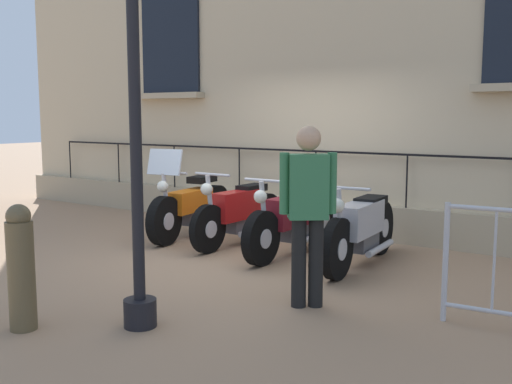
% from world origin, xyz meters
% --- Properties ---
extents(ground_plane, '(60.00, 60.00, 0.00)m').
position_xyz_m(ground_plane, '(0.00, 0.00, 0.00)').
color(ground_plane, '#9E7A5B').
extents(motorcycle_orange, '(2.12, 0.64, 1.33)m').
position_xyz_m(motorcycle_orange, '(-0.54, -1.38, 0.44)').
color(motorcycle_orange, black).
rests_on(motorcycle_orange, ground_plane).
extents(motorcycle_red, '(2.01, 0.57, 1.04)m').
position_xyz_m(motorcycle_red, '(-0.49, -0.48, 0.44)').
color(motorcycle_red, black).
rests_on(motorcycle_red, ground_plane).
extents(motorcycle_maroon, '(2.19, 0.61, 1.04)m').
position_xyz_m(motorcycle_maroon, '(-0.43, 0.44, 0.44)').
color(motorcycle_maroon, black).
rests_on(motorcycle_maroon, ground_plane).
extents(motorcycle_silver, '(2.12, 0.66, 1.02)m').
position_xyz_m(motorcycle_silver, '(-0.34, 1.43, 0.45)').
color(motorcycle_silver, black).
rests_on(motorcycle_silver, ground_plane).
extents(lamppost, '(0.31, 0.31, 3.99)m').
position_xyz_m(lamppost, '(2.63, 0.75, 2.19)').
color(lamppost, black).
rests_on(lamppost, ground_plane).
extents(bollard, '(0.22, 0.22, 1.07)m').
position_xyz_m(bollard, '(3.23, -0.01, 0.54)').
color(bollard, brown).
rests_on(bollard, ground_plane).
extents(pedestrian_standing, '(0.39, 0.44, 1.70)m').
position_xyz_m(pedestrian_standing, '(1.35, 1.66, 0.96)').
color(pedestrian_standing, black).
rests_on(pedestrian_standing, ground_plane).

